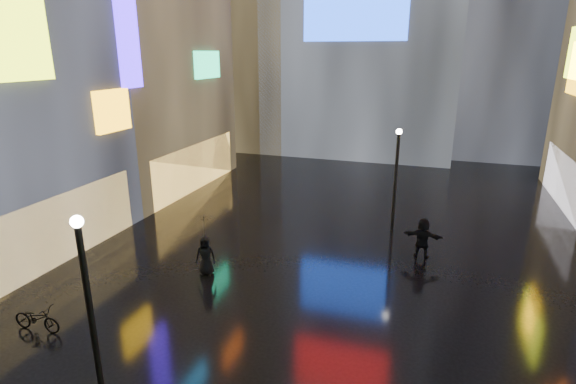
% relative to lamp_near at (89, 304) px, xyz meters
% --- Properties ---
extents(ground, '(140.00, 140.00, 0.00)m').
position_rel_lamp_near_xyz_m(ground, '(3.76, 11.79, -2.94)').
color(ground, black).
rests_on(ground, ground).
extents(building_left_far, '(10.28, 12.00, 22.00)m').
position_rel_lamp_near_xyz_m(building_left_far, '(-12.22, 17.79, 8.04)').
color(building_left_far, black).
rests_on(building_left_far, ground).
extents(tower_flank_left, '(10.00, 10.00, 26.00)m').
position_rel_lamp_near_xyz_m(tower_flank_left, '(-10.24, 33.79, 10.06)').
color(tower_flank_left, black).
rests_on(tower_flank_left, ground).
extents(lamp_near, '(0.30, 0.30, 5.20)m').
position_rel_lamp_near_xyz_m(lamp_near, '(0.00, 0.00, 0.00)').
color(lamp_near, black).
rests_on(lamp_near, ground).
extents(lamp_far, '(0.30, 0.30, 5.20)m').
position_rel_lamp_near_xyz_m(lamp_far, '(5.78, 14.55, 0.00)').
color(lamp_far, black).
rests_on(lamp_far, ground).
extents(pedestrian_4, '(0.92, 0.72, 1.65)m').
position_rel_lamp_near_xyz_m(pedestrian_4, '(-0.91, 7.20, -2.12)').
color(pedestrian_4, black).
rests_on(pedestrian_4, ground).
extents(pedestrian_5, '(1.72, 0.64, 1.83)m').
position_rel_lamp_near_xyz_m(pedestrian_5, '(7.35, 11.63, -2.03)').
color(pedestrian_5, black).
rests_on(pedestrian_5, ground).
extents(umbrella_2, '(1.08, 1.09, 0.91)m').
position_rel_lamp_near_xyz_m(umbrella_2, '(-0.91, 7.20, -0.85)').
color(umbrella_2, black).
rests_on(umbrella_2, pedestrian_4).
extents(bicycle, '(1.75, 0.70, 0.90)m').
position_rel_lamp_near_xyz_m(bicycle, '(-4.23, 1.96, -2.49)').
color(bicycle, black).
rests_on(bicycle, ground).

